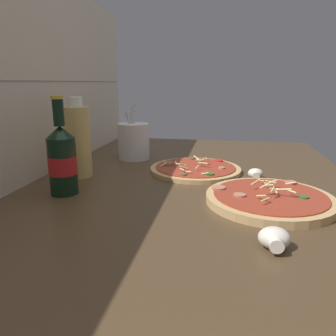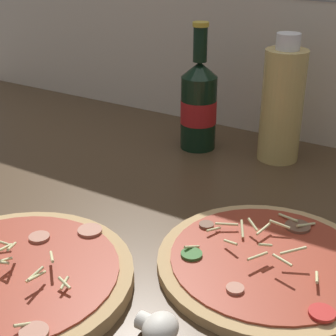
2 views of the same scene
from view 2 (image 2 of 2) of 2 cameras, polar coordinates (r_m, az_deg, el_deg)
The scene contains 6 objects.
counter_slab at distance 76.33cm, azimuth -4.35°, elevation -7.16°, with size 160.00×90.00×2.50cm.
pizza_near at distance 66.12cm, azimuth -16.78°, elevation -11.60°, with size 29.25×29.25×5.30cm.
pizza_far at distance 67.70cm, azimuth 11.01°, elevation -10.23°, with size 28.26×28.26×4.33cm.
beer_bottle at distance 99.06cm, azimuth 3.42°, elevation 7.09°, with size 6.94×6.94×24.14cm.
oil_bottle at distance 95.37cm, azimuth 12.54°, elevation 6.95°, with size 7.57×7.57×23.18cm.
mushroom_right at distance 56.22cm, azimuth -1.04°, elevation -17.28°, with size 4.56×4.35×3.04cm.
Camera 2 is at (38.50, -51.87, 41.92)cm, focal length 55.00 mm.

